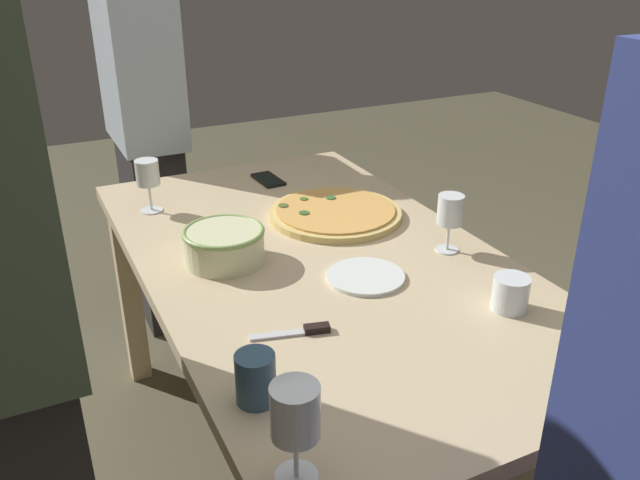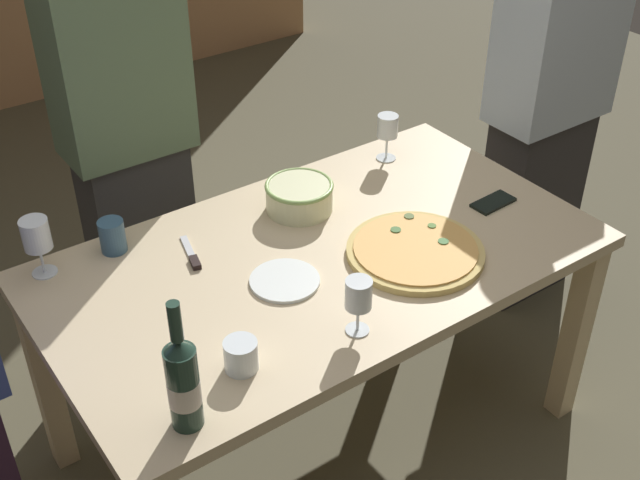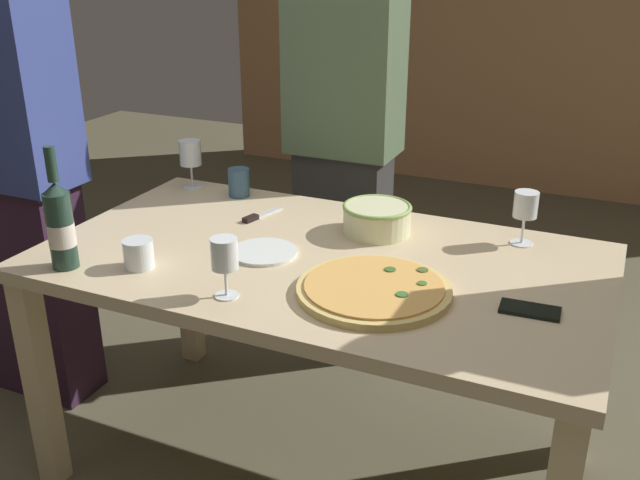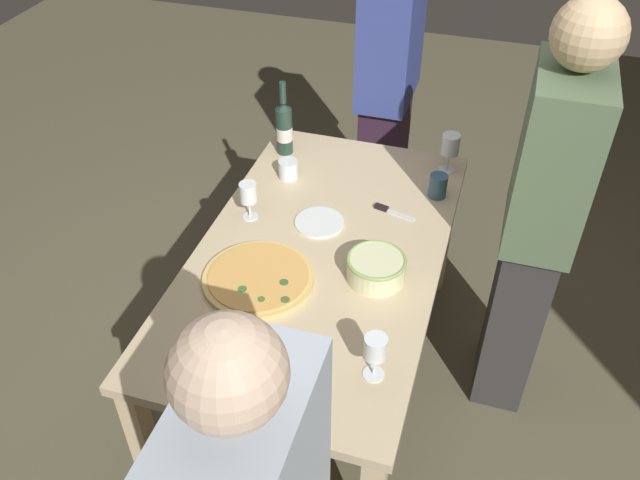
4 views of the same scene
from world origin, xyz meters
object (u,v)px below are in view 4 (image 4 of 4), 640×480
at_px(dining_table, 320,269).
at_px(pizza_knife, 389,210).
at_px(wine_bottle, 284,127).
at_px(wine_glass_near_pizza, 375,349).
at_px(pizza, 258,278).
at_px(person_guest_right, 538,225).
at_px(cup_ceramic, 288,169).
at_px(wine_glass_far_left, 450,145).
at_px(person_guest_left, 388,92).
at_px(cell_phone, 234,364).
at_px(wine_glass_by_bottle, 248,194).
at_px(serving_bowl, 376,267).
at_px(cup_amber, 438,186).
at_px(side_plate, 319,222).

bearing_deg(dining_table, pizza_knife, 147.70).
relative_size(wine_bottle, wine_glass_near_pizza, 2.11).
height_order(pizza, person_guest_right, person_guest_right).
distance_m(cup_ceramic, person_guest_right, 1.05).
bearing_deg(wine_glass_far_left, pizza_knife, -25.62).
xyz_separation_m(pizza, person_guest_left, (-1.36, 0.16, 0.08)).
bearing_deg(wine_bottle, pizza_knife, 61.15).
relative_size(wine_glass_near_pizza, person_guest_right, 0.10).
relative_size(dining_table, cell_phone, 11.11).
distance_m(wine_glass_by_bottle, person_guest_right, 1.09).
height_order(dining_table, cup_ceramic, cup_ceramic).
distance_m(wine_glass_near_pizza, pizza_knife, 0.84).
height_order(serving_bowl, wine_glass_far_left, wine_glass_far_left).
height_order(pizza_knife, person_guest_right, person_guest_right).
bearing_deg(serving_bowl, wine_bottle, -140.01).
xyz_separation_m(wine_bottle, cup_amber, (0.14, 0.71, -0.08)).
height_order(dining_table, serving_bowl, serving_bowl).
xyz_separation_m(cup_amber, cup_ceramic, (0.05, -0.63, -0.01)).
distance_m(wine_bottle, wine_glass_by_bottle, 0.50).
distance_m(serving_bowl, side_plate, 0.38).
bearing_deg(cup_ceramic, wine_glass_near_pizza, 32.64).
bearing_deg(person_guest_left, cell_phone, -3.05).
xyz_separation_m(cell_phone, person_guest_right, (-0.84, 0.85, 0.11)).
relative_size(wine_glass_by_bottle, cup_ceramic, 1.91).
distance_m(pizza_knife, person_guest_right, 0.57).
distance_m(wine_bottle, person_guest_left, 0.64).
relative_size(cup_amber, side_plate, 0.51).
bearing_deg(pizza_knife, dining_table, -32.30).
bearing_deg(person_guest_left, serving_bowl, 10.79).
xyz_separation_m(pizza, wine_glass_far_left, (-0.90, 0.53, 0.11)).
height_order(wine_glass_far_left, side_plate, wine_glass_far_left).
height_order(wine_bottle, cell_phone, wine_bottle).
distance_m(cup_ceramic, side_plate, 0.35).
height_order(wine_glass_far_left, cup_amber, wine_glass_far_left).
relative_size(dining_table, serving_bowl, 7.52).
distance_m(wine_glass_near_pizza, side_plate, 0.77).
bearing_deg(wine_bottle, wine_glass_by_bottle, 3.19).
distance_m(side_plate, pizza_knife, 0.29).
bearing_deg(person_guest_left, wine_bottle, -33.95).
bearing_deg(cell_phone, side_plate, 83.61).
distance_m(serving_bowl, wine_glass_far_left, 0.78).
xyz_separation_m(cup_ceramic, side_plate, (0.27, 0.22, -0.04)).
xyz_separation_m(dining_table, pizza, (0.22, -0.16, 0.11)).
height_order(person_guest_left, person_guest_right, person_guest_right).
bearing_deg(dining_table, wine_glass_by_bottle, -109.32).
distance_m(wine_glass_far_left, pizza_knife, 0.43).
bearing_deg(cell_phone, wine_bottle, 98.99).
xyz_separation_m(pizza, wine_glass_near_pizza, (0.29, 0.49, 0.11)).
bearing_deg(wine_glass_near_pizza, wine_bottle, -148.79).
height_order(serving_bowl, cup_amber, cup_amber).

